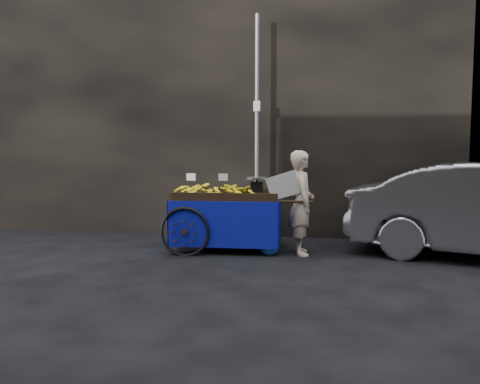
# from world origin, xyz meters

# --- Properties ---
(ground) EXTENTS (80.00, 80.00, 0.00)m
(ground) POSITION_xyz_m (0.00, 0.00, 0.00)
(ground) COLOR black
(ground) RESTS_ON ground
(building_wall) EXTENTS (13.50, 2.00, 5.00)m
(building_wall) POSITION_xyz_m (0.39, 2.60, 2.50)
(building_wall) COLOR black
(building_wall) RESTS_ON ground
(street_pole) EXTENTS (0.12, 0.10, 4.00)m
(street_pole) POSITION_xyz_m (0.30, 1.30, 2.01)
(street_pole) COLOR slate
(street_pole) RESTS_ON ground
(banana_cart) EXTENTS (2.36, 1.21, 1.27)m
(banana_cart) POSITION_xyz_m (-0.13, 0.39, 0.78)
(banana_cart) COLOR black
(banana_cart) RESTS_ON ground
(vendor) EXTENTS (0.79, 0.64, 1.61)m
(vendor) POSITION_xyz_m (1.12, 0.17, 0.81)
(vendor) COLOR beige
(vendor) RESTS_ON ground
(plastic_bag) EXTENTS (0.30, 0.24, 0.27)m
(plastic_bag) POSITION_xyz_m (0.64, 0.01, 0.14)
(plastic_bag) COLOR blue
(plastic_bag) RESTS_ON ground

